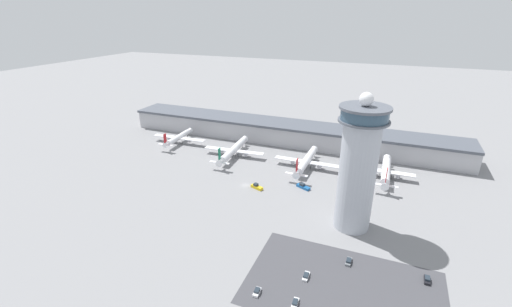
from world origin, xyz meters
The scene contains 15 objects.
ground_plane centered at (0.00, 0.00, 0.00)m, with size 1000.00×1000.00×0.00m, color gray.
terminal_building centered at (0.00, 70.00, 7.10)m, with size 232.22×25.00×14.01m.
control_tower centered at (56.47, -16.84, 27.80)m, with size 19.26×19.26×57.54m.
parking_lot_surface centered at (59.11, -54.14, 0.00)m, with size 64.00×40.00×0.01m, color #424247.
airplane_gate_alpha centered at (-67.41, 39.45, 4.46)m, with size 38.80×33.61×12.25m.
airplane_gate_bravo centered at (-22.46, 32.62, 4.32)m, with size 39.15×44.21×13.49m.
airplane_gate_charlie centered at (24.24, 32.31, 4.50)m, with size 37.89×41.23×13.84m.
airplane_gate_delta centered at (67.84, 35.77, 4.47)m, with size 30.36×39.21×14.02m.
service_truck_catering centered at (6.80, -1.01, 0.91)m, with size 7.14×4.48×2.64m.
service_truck_fuel centered at (29.00, 8.37, 0.83)m, with size 7.94×5.47×2.40m.
car_maroon_suv centered at (84.92, -40.68, 0.61)m, with size 1.91×4.50×1.57m.
car_silver_sedan centered at (46.37, -54.29, 0.54)m, with size 1.83×4.67×1.40m.
car_white_wagon centered at (33.40, -67.23, 0.60)m, with size 1.95×4.15×1.54m.
car_navy_sedan centered at (46.12, -67.05, 0.55)m, with size 1.92×4.51×1.42m.
car_grey_coupe centered at (58.92, -41.20, 0.57)m, with size 1.97×4.75×1.46m.
Camera 1 is at (64.81, -146.32, 84.47)m, focal length 24.00 mm.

